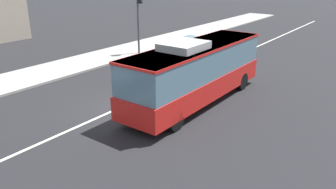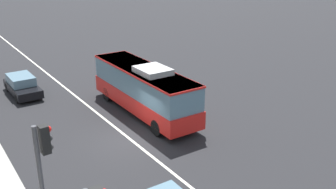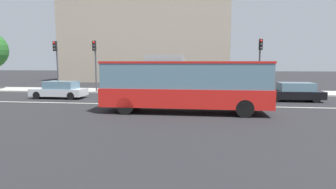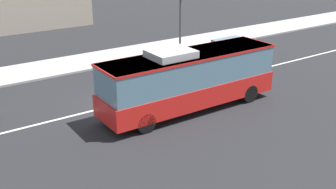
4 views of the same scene
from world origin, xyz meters
name	(u,v)px [view 1 (image 1 of 4)]	position (x,y,z in m)	size (l,w,h in m)	color
ground_plane	(122,107)	(0.00, 0.00, 0.00)	(160.00, 160.00, 0.00)	black
sidewalk_kerb	(29,77)	(0.00, 8.36, 0.07)	(80.00, 3.89, 0.14)	#9E9B93
lane_centre_line	(122,107)	(0.00, 0.00, 0.01)	(76.00, 0.16, 0.01)	silver
transit_bus	(196,70)	(2.87, -2.70, 1.81)	(10.01, 2.55, 3.46)	red
sedan_black	(188,48)	(11.09, 3.16, 0.72)	(4.52, 1.85, 1.46)	black
traffic_light_far_corner	(139,11)	(9.18, 6.64, 3.56)	(0.34, 0.62, 5.20)	#47474C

